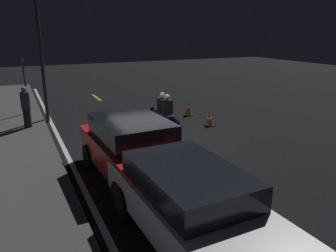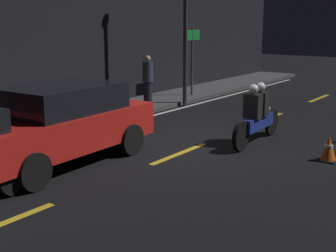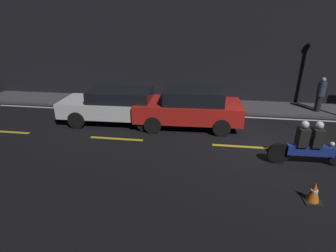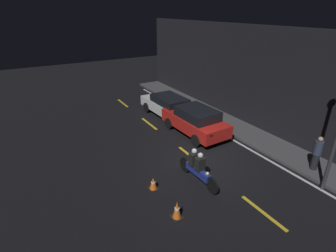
% 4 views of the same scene
% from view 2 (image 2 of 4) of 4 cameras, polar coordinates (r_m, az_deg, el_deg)
% --- Properties ---
extents(ground_plane, '(56.00, 56.00, 0.00)m').
position_cam_2_polar(ground_plane, '(10.88, 4.43, -2.18)').
color(ground_plane, black).
extents(raised_curb, '(28.00, 1.91, 0.14)m').
position_cam_2_polar(raised_curb, '(13.47, -10.88, 0.84)').
color(raised_curb, '#424244').
rests_on(raised_curb, ground).
extents(building_front, '(28.00, 0.30, 5.77)m').
position_cam_2_polar(building_front, '(14.02, -14.55, 12.74)').
color(building_front, black).
rests_on(building_front, ground).
extents(lane_dash_c, '(2.00, 0.14, 0.01)m').
position_cam_2_polar(lane_dash_c, '(10.07, 1.43, -3.36)').
color(lane_dash_c, gold).
rests_on(lane_dash_c, ground).
extents(lane_dash_d, '(2.00, 0.14, 0.01)m').
position_cam_2_polar(lane_dash_d, '(13.90, 12.05, 0.89)').
color(lane_dash_d, gold).
rests_on(lane_dash_d, ground).
extents(lane_dash_e, '(2.00, 0.14, 0.01)m').
position_cam_2_polar(lane_dash_e, '(18.05, 17.95, 3.24)').
color(lane_dash_e, gold).
rests_on(lane_dash_e, ground).
extents(lane_solid_kerb, '(25.20, 0.14, 0.01)m').
position_cam_2_polar(lane_solid_kerb, '(12.65, -7.12, -0.10)').
color(lane_solid_kerb, silver).
rests_on(lane_solid_kerb, ground).
extents(taxi_red, '(4.26, 2.07, 1.56)m').
position_cam_2_polar(taxi_red, '(9.54, -13.44, 0.46)').
color(taxi_red, red).
rests_on(taxi_red, ground).
extents(motorcycle, '(2.44, 0.39, 1.41)m').
position_cam_2_polar(motorcycle, '(10.97, 10.76, 1.27)').
color(motorcycle, black).
rests_on(motorcycle, ground).
extents(traffic_cone_near, '(0.40, 0.40, 0.53)m').
position_cam_2_polar(traffic_cone_near, '(10.05, 18.98, -2.61)').
color(traffic_cone_near, black).
rests_on(traffic_cone_near, ground).
extents(pedestrian, '(0.34, 0.34, 1.56)m').
position_cam_2_polar(pedestrian, '(15.16, -2.48, 5.67)').
color(pedestrian, black).
rests_on(pedestrian, raised_curb).
extents(shop_sign, '(0.90, 0.08, 2.40)m').
position_cam_2_polar(shop_sign, '(16.93, 2.96, 9.46)').
color(shop_sign, '#4C4C51').
rests_on(shop_sign, raised_curb).
extents(street_lamp, '(0.28, 0.28, 5.76)m').
position_cam_2_polar(street_lamp, '(15.34, 2.16, 14.40)').
color(street_lamp, '#333338').
rests_on(street_lamp, ground).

